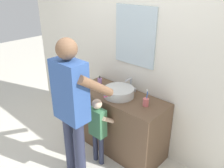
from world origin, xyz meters
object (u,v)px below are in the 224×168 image
object	(u,v)px
soap_bottle	(100,83)
child_toddler	(98,126)
toothbrush_cup	(146,102)
adult_parent	(72,99)

from	to	relation	value
soap_bottle	child_toddler	world-z (taller)	soap_bottle
toothbrush_cup	adult_parent	size ratio (longest dim) A/B	0.12
soap_bottle	toothbrush_cup	bearing A→B (deg)	0.25
child_toddler	adult_parent	xyz separation A→B (m)	(-0.07, -0.30, 0.46)
soap_bottle	adult_parent	world-z (taller)	adult_parent
toothbrush_cup	soap_bottle	xyz separation A→B (m)	(-0.77, -0.00, 0.02)
soap_bottle	adult_parent	size ratio (longest dim) A/B	0.10
toothbrush_cup	soap_bottle	bearing A→B (deg)	-179.75
child_toddler	adult_parent	world-z (taller)	adult_parent
toothbrush_cup	soap_bottle	size ratio (longest dim) A/B	1.25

